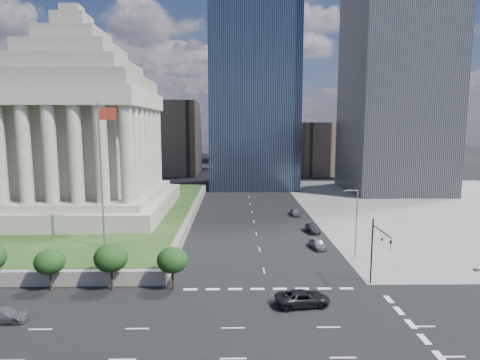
{
  "coord_description": "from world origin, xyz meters",
  "views": [
    {
      "loc": [
        -3.89,
        -30.38,
        18.85
      ],
      "look_at": [
        -3.16,
        19.16,
        12.1
      ],
      "focal_mm": 30.0,
      "sensor_mm": 36.0,
      "label": 1
    }
  ],
  "objects_px": {
    "flagpole": "(102,168)",
    "parked_sedan_near": "(318,244)",
    "street_lamp_north": "(355,219)",
    "pickup_truck": "(303,298)",
    "parked_sedan_far": "(295,212)",
    "traffic_signal_ne": "(378,246)",
    "suv_grey": "(4,315)",
    "parked_sedan_mid": "(313,228)",
    "war_memorial": "(77,112)"
  },
  "relations": [
    {
      "from": "traffic_signal_ne",
      "to": "suv_grey",
      "type": "bearing_deg",
      "value": -169.59
    },
    {
      "from": "parked_sedan_near",
      "to": "parked_sedan_mid",
      "type": "distance_m",
      "value": 9.36
    },
    {
      "from": "pickup_truck",
      "to": "parked_sedan_near",
      "type": "distance_m",
      "value": 20.52
    },
    {
      "from": "war_memorial",
      "to": "suv_grey",
      "type": "distance_m",
      "value": 46.96
    },
    {
      "from": "street_lamp_north",
      "to": "parked_sedan_near",
      "type": "relative_size",
      "value": 2.3
    },
    {
      "from": "street_lamp_north",
      "to": "parked_sedan_far",
      "type": "relative_size",
      "value": 2.36
    },
    {
      "from": "traffic_signal_ne",
      "to": "street_lamp_north",
      "type": "relative_size",
      "value": 0.8
    },
    {
      "from": "traffic_signal_ne",
      "to": "street_lamp_north",
      "type": "bearing_deg",
      "value": 85.81
    },
    {
      "from": "traffic_signal_ne",
      "to": "street_lamp_north",
      "type": "distance_m",
      "value": 11.34
    },
    {
      "from": "street_lamp_north",
      "to": "suv_grey",
      "type": "xyz_separation_m",
      "value": [
        -39.55,
        -18.42,
        -4.98
      ]
    },
    {
      "from": "parked_sedan_near",
      "to": "traffic_signal_ne",
      "type": "bearing_deg",
      "value": -85.14
    },
    {
      "from": "street_lamp_north",
      "to": "pickup_truck",
      "type": "relative_size",
      "value": 1.73
    },
    {
      "from": "traffic_signal_ne",
      "to": "parked_sedan_far",
      "type": "height_order",
      "value": "traffic_signal_ne"
    },
    {
      "from": "war_memorial",
      "to": "pickup_truck",
      "type": "relative_size",
      "value": 6.75
    },
    {
      "from": "suv_grey",
      "to": "pickup_truck",
      "type": "bearing_deg",
      "value": -86.03
    },
    {
      "from": "traffic_signal_ne",
      "to": "parked_sedan_near",
      "type": "bearing_deg",
      "value": 102.58
    },
    {
      "from": "traffic_signal_ne",
      "to": "flagpole",
      "type": "bearing_deg",
      "value": 163.29
    },
    {
      "from": "traffic_signal_ne",
      "to": "parked_sedan_mid",
      "type": "xyz_separation_m",
      "value": [
        -2.45,
        24.98,
        -4.51
      ]
    },
    {
      "from": "flagpole",
      "to": "suv_grey",
      "type": "height_order",
      "value": "flagpole"
    },
    {
      "from": "war_memorial",
      "to": "street_lamp_north",
      "type": "xyz_separation_m",
      "value": [
        47.33,
        -23.0,
        -15.74
      ]
    },
    {
      "from": "flagpole",
      "to": "parked_sedan_near",
      "type": "distance_m",
      "value": 33.65
    },
    {
      "from": "parked_sedan_mid",
      "to": "parked_sedan_far",
      "type": "xyz_separation_m",
      "value": [
        -1.05,
        13.62,
        -0.02
      ]
    },
    {
      "from": "flagpole",
      "to": "suv_grey",
      "type": "distance_m",
      "value": 21.85
    },
    {
      "from": "flagpole",
      "to": "traffic_signal_ne",
      "type": "height_order",
      "value": "flagpole"
    },
    {
      "from": "parked_sedan_near",
      "to": "parked_sedan_far",
      "type": "distance_m",
      "value": 22.93
    },
    {
      "from": "war_memorial",
      "to": "parked_sedan_mid",
      "type": "distance_m",
      "value": 49.54
    },
    {
      "from": "pickup_truck",
      "to": "suv_grey",
      "type": "height_order",
      "value": "pickup_truck"
    },
    {
      "from": "pickup_truck",
      "to": "parked_sedan_mid",
      "type": "xyz_separation_m",
      "value": [
        6.71,
        29.03,
        -0.06
      ]
    },
    {
      "from": "street_lamp_north",
      "to": "parked_sedan_far",
      "type": "bearing_deg",
      "value": 99.01
    },
    {
      "from": "parked_sedan_far",
      "to": "suv_grey",
      "type": "bearing_deg",
      "value": -128.14
    },
    {
      "from": "parked_sedan_near",
      "to": "parked_sedan_mid",
      "type": "height_order",
      "value": "parked_sedan_near"
    },
    {
      "from": "parked_sedan_near",
      "to": "parked_sedan_mid",
      "type": "bearing_deg",
      "value": 75.82
    },
    {
      "from": "war_memorial",
      "to": "parked_sedan_far",
      "type": "bearing_deg",
      "value": 5.72
    },
    {
      "from": "traffic_signal_ne",
      "to": "pickup_truck",
      "type": "distance_m",
      "value": 10.95
    },
    {
      "from": "suv_grey",
      "to": "parked_sedan_far",
      "type": "relative_size",
      "value": 1.1
    },
    {
      "from": "street_lamp_north",
      "to": "traffic_signal_ne",
      "type": "bearing_deg",
      "value": -94.19
    },
    {
      "from": "pickup_truck",
      "to": "parked_sedan_mid",
      "type": "bearing_deg",
      "value": -21.19
    },
    {
      "from": "street_lamp_north",
      "to": "pickup_truck",
      "type": "height_order",
      "value": "street_lamp_north"
    },
    {
      "from": "war_memorial",
      "to": "parked_sedan_near",
      "type": "height_order",
      "value": "war_memorial"
    },
    {
      "from": "flagpole",
      "to": "suv_grey",
      "type": "relative_size",
      "value": 4.28
    },
    {
      "from": "traffic_signal_ne",
      "to": "suv_grey",
      "type": "relative_size",
      "value": 1.71
    },
    {
      "from": "war_memorial",
      "to": "parked_sedan_far",
      "type": "xyz_separation_m",
      "value": [
        43.0,
        4.3,
        -20.68
      ]
    },
    {
      "from": "war_memorial",
      "to": "street_lamp_north",
      "type": "relative_size",
      "value": 3.9
    },
    {
      "from": "flagpole",
      "to": "parked_sedan_far",
      "type": "relative_size",
      "value": 4.72
    },
    {
      "from": "flagpole",
      "to": "traffic_signal_ne",
      "type": "relative_size",
      "value": 2.5
    },
    {
      "from": "suv_grey",
      "to": "parked_sedan_far",
      "type": "distance_m",
      "value": 57.72
    },
    {
      "from": "street_lamp_north",
      "to": "parked_sedan_mid",
      "type": "bearing_deg",
      "value": 103.47
    },
    {
      "from": "war_memorial",
      "to": "traffic_signal_ne",
      "type": "relative_size",
      "value": 4.88
    },
    {
      "from": "street_lamp_north",
      "to": "parked_sedan_mid",
      "type": "xyz_separation_m",
      "value": [
        -3.28,
        13.68,
        -4.92
      ]
    },
    {
      "from": "parked_sedan_mid",
      "to": "pickup_truck",
      "type": "bearing_deg",
      "value": -108.57
    }
  ]
}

